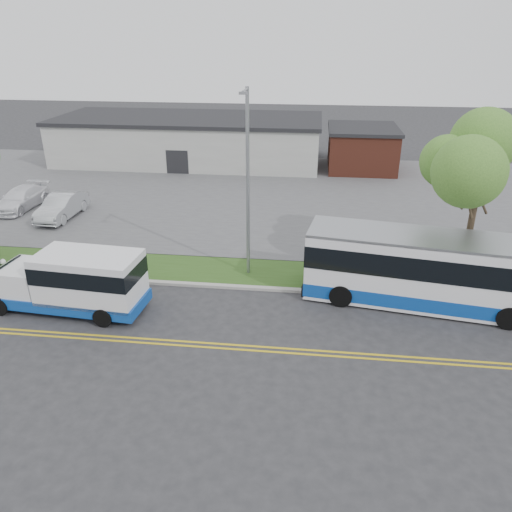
# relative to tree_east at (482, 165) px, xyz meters

# --- Properties ---
(ground) EXTENTS (140.00, 140.00, 0.00)m
(ground) POSITION_rel_tree_east_xyz_m (-14.00, -3.00, -6.20)
(ground) COLOR #28282B
(ground) RESTS_ON ground
(lane_line_north) EXTENTS (70.00, 0.12, 0.01)m
(lane_line_north) POSITION_rel_tree_east_xyz_m (-14.00, -6.85, -6.20)
(lane_line_north) COLOR gold
(lane_line_north) RESTS_ON ground
(lane_line_south) EXTENTS (70.00, 0.12, 0.01)m
(lane_line_south) POSITION_rel_tree_east_xyz_m (-14.00, -7.15, -6.20)
(lane_line_south) COLOR gold
(lane_line_south) RESTS_ON ground
(curb) EXTENTS (80.00, 0.30, 0.15)m
(curb) POSITION_rel_tree_east_xyz_m (-14.00, -1.90, -6.13)
(curb) COLOR #9E9B93
(curb) RESTS_ON ground
(verge) EXTENTS (80.00, 3.30, 0.10)m
(verge) POSITION_rel_tree_east_xyz_m (-14.00, -0.10, -6.15)
(verge) COLOR #2C4918
(verge) RESTS_ON ground
(parking_lot) EXTENTS (80.00, 25.00, 0.10)m
(parking_lot) POSITION_rel_tree_east_xyz_m (-14.00, 14.00, -6.15)
(parking_lot) COLOR #4C4C4F
(parking_lot) RESTS_ON ground
(commercial_building) EXTENTS (25.40, 10.40, 4.35)m
(commercial_building) POSITION_rel_tree_east_xyz_m (-20.00, 24.00, -4.02)
(commercial_building) COLOR #9E9E99
(commercial_building) RESTS_ON ground
(brick_wing) EXTENTS (6.30, 7.30, 3.90)m
(brick_wing) POSITION_rel_tree_east_xyz_m (-3.50, 23.00, -4.24)
(brick_wing) COLOR brown
(brick_wing) RESTS_ON ground
(tree_east) EXTENTS (5.20, 5.20, 8.33)m
(tree_east) POSITION_rel_tree_east_xyz_m (0.00, 0.00, 0.00)
(tree_east) COLOR #31241B
(tree_east) RESTS_ON verge
(streetlight_near) EXTENTS (0.35, 1.53, 9.50)m
(streetlight_near) POSITION_rel_tree_east_xyz_m (-11.00, -0.27, -0.97)
(streetlight_near) COLOR gray
(streetlight_near) RESTS_ON verge
(shuttle_bus) EXTENTS (7.64, 2.99, 2.87)m
(shuttle_bus) POSITION_rel_tree_east_xyz_m (-18.35, -4.83, -4.67)
(shuttle_bus) COLOR #0D3D94
(shuttle_bus) RESTS_ON ground
(transit_bus) EXTENTS (12.72, 4.73, 3.45)m
(transit_bus) POSITION_rel_tree_east_xyz_m (-1.71, -2.40, -4.46)
(transit_bus) COLOR white
(transit_bus) RESTS_ON ground
(parked_car_a) EXTENTS (1.89, 5.01, 1.63)m
(parked_car_a) POSITION_rel_tree_east_xyz_m (-24.86, 6.76, -5.29)
(parked_car_a) COLOR #AEB0B5
(parked_car_a) RESTS_ON parking_lot
(parked_car_b) EXTENTS (2.38, 5.23, 1.49)m
(parked_car_b) POSITION_rel_tree_east_xyz_m (-28.73, 8.28, -5.36)
(parked_car_b) COLOR white
(parked_car_b) RESTS_ON parking_lot
(grocery_bag_right) EXTENTS (0.32, 0.32, 0.32)m
(grocery_bag_right) POSITION_rel_tree_east_xyz_m (-24.64, -0.85, -5.94)
(grocery_bag_right) COLOR white
(grocery_bag_right) RESTS_ON verge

